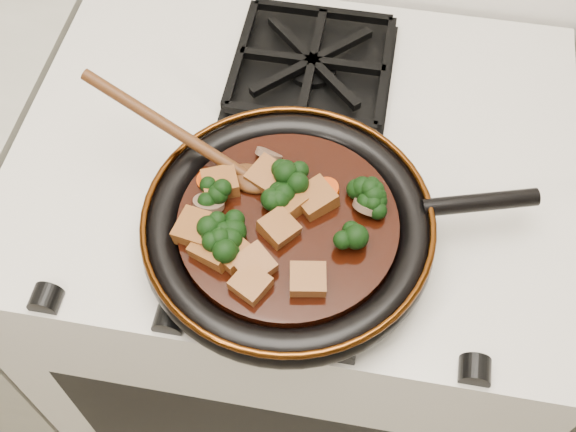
# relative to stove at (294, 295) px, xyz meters

# --- Properties ---
(stove) EXTENTS (0.76, 0.60, 0.90)m
(stove) POSITION_rel_stove_xyz_m (0.00, 0.00, 0.00)
(stove) COLOR beige
(stove) RESTS_ON ground
(burner_grate_front) EXTENTS (0.23, 0.23, 0.03)m
(burner_grate_front) POSITION_rel_stove_xyz_m (0.00, -0.14, 0.46)
(burner_grate_front) COLOR black
(burner_grate_front) RESTS_ON stove
(burner_grate_back) EXTENTS (0.23, 0.23, 0.03)m
(burner_grate_back) POSITION_rel_stove_xyz_m (0.00, 0.14, 0.46)
(burner_grate_back) COLOR black
(burner_grate_back) RESTS_ON stove
(skillet) EXTENTS (0.47, 0.35, 0.05)m
(skillet) POSITION_rel_stove_xyz_m (0.02, -0.16, 0.49)
(skillet) COLOR black
(skillet) RESTS_ON burner_grate_front
(braising_sauce) EXTENTS (0.26, 0.26, 0.02)m
(braising_sauce) POSITION_rel_stove_xyz_m (0.02, -0.16, 0.50)
(braising_sauce) COLOR black
(braising_sauce) RESTS_ON skillet
(tofu_cube_0) EXTENTS (0.05, 0.05, 0.03)m
(tofu_cube_0) POSITION_rel_stove_xyz_m (0.01, -0.17, 0.52)
(tofu_cube_0) COLOR brown
(tofu_cube_0) RESTS_ON braising_sauce
(tofu_cube_1) EXTENTS (0.06, 0.06, 0.03)m
(tofu_cube_1) POSITION_rel_stove_xyz_m (-0.02, -0.10, 0.52)
(tofu_cube_1) COLOR brown
(tofu_cube_1) RESTS_ON braising_sauce
(tofu_cube_2) EXTENTS (0.05, 0.05, 0.02)m
(tofu_cube_2) POSITION_rel_stove_xyz_m (-0.07, -0.12, 0.52)
(tofu_cube_2) COLOR brown
(tofu_cube_2) RESTS_ON braising_sauce
(tofu_cube_3) EXTENTS (0.06, 0.05, 0.03)m
(tofu_cube_3) POSITION_rel_stove_xyz_m (0.01, -0.13, 0.52)
(tofu_cube_3) COLOR brown
(tofu_cube_3) RESTS_ON braising_sauce
(tofu_cube_4) EXTENTS (0.05, 0.05, 0.03)m
(tofu_cube_4) POSITION_rel_stove_xyz_m (-0.08, -0.19, 0.52)
(tofu_cube_4) COLOR brown
(tofu_cube_4) RESTS_ON braising_sauce
(tofu_cube_5) EXTENTS (0.06, 0.06, 0.03)m
(tofu_cube_5) POSITION_rel_stove_xyz_m (-0.06, -0.21, 0.52)
(tofu_cube_5) COLOR brown
(tofu_cube_5) RESTS_ON braising_sauce
(tofu_cube_6) EXTENTS (0.05, 0.05, 0.02)m
(tofu_cube_6) POSITION_rel_stove_xyz_m (-0.01, -0.25, 0.52)
(tofu_cube_6) COLOR brown
(tofu_cube_6) RESTS_ON braising_sauce
(tofu_cube_7) EXTENTS (0.06, 0.06, 0.03)m
(tofu_cube_7) POSITION_rel_stove_xyz_m (0.04, -0.12, 0.52)
(tofu_cube_7) COLOR brown
(tofu_cube_7) RESTS_ON braising_sauce
(tofu_cube_8) EXTENTS (0.06, 0.06, 0.03)m
(tofu_cube_8) POSITION_rel_stove_xyz_m (-0.01, -0.23, 0.52)
(tofu_cube_8) COLOR brown
(tofu_cube_8) RESTS_ON braising_sauce
(tofu_cube_9) EXTENTS (0.05, 0.04, 0.02)m
(tofu_cube_9) POSITION_rel_stove_xyz_m (0.05, -0.23, 0.52)
(tofu_cube_9) COLOR brown
(tofu_cube_9) RESTS_ON braising_sauce
(tofu_cube_10) EXTENTS (0.05, 0.05, 0.03)m
(tofu_cube_10) POSITION_rel_stove_xyz_m (-0.04, -0.21, 0.52)
(tofu_cube_10) COLOR brown
(tofu_cube_10) RESTS_ON braising_sauce
(broccoli_floret_0) EXTENTS (0.08, 0.07, 0.06)m
(broccoli_floret_0) POSITION_rel_stove_xyz_m (0.10, -0.11, 0.52)
(broccoli_floret_0) COLOR black
(broccoli_floret_0) RESTS_ON braising_sauce
(broccoli_floret_1) EXTENTS (0.08, 0.08, 0.05)m
(broccoli_floret_1) POSITION_rel_stove_xyz_m (-0.07, -0.14, 0.52)
(broccoli_floret_1) COLOR black
(broccoli_floret_1) RESTS_ON braising_sauce
(broccoli_floret_2) EXTENTS (0.09, 0.08, 0.07)m
(broccoli_floret_2) POSITION_rel_stove_xyz_m (-0.05, -0.21, 0.52)
(broccoli_floret_2) COLOR black
(broccoli_floret_2) RESTS_ON braising_sauce
(broccoli_floret_3) EXTENTS (0.08, 0.09, 0.06)m
(broccoli_floret_3) POSITION_rel_stove_xyz_m (0.00, -0.13, 0.52)
(broccoli_floret_3) COLOR black
(broccoli_floret_3) RESTS_ON braising_sauce
(broccoli_floret_4) EXTENTS (0.08, 0.09, 0.07)m
(broccoli_floret_4) POSITION_rel_stove_xyz_m (0.10, -0.11, 0.52)
(broccoli_floret_4) COLOR black
(broccoli_floret_4) RESTS_ON braising_sauce
(broccoli_floret_5) EXTENTS (0.09, 0.08, 0.07)m
(broccoli_floret_5) POSITION_rel_stove_xyz_m (0.09, -0.17, 0.52)
(broccoli_floret_5) COLOR black
(broccoli_floret_5) RESTS_ON braising_sauce
(broccoli_floret_6) EXTENTS (0.09, 0.09, 0.06)m
(broccoli_floret_6) POSITION_rel_stove_xyz_m (-0.05, -0.19, 0.52)
(broccoli_floret_6) COLOR black
(broccoli_floret_6) RESTS_ON braising_sauce
(broccoli_floret_7) EXTENTS (0.07, 0.07, 0.07)m
(broccoli_floret_7) POSITION_rel_stove_xyz_m (0.11, -0.12, 0.52)
(broccoli_floret_7) COLOR black
(broccoli_floret_7) RESTS_ON braising_sauce
(broccoli_floret_8) EXTENTS (0.07, 0.08, 0.06)m
(broccoli_floret_8) POSITION_rel_stove_xyz_m (0.01, -0.10, 0.52)
(broccoli_floret_8) COLOR black
(broccoli_floret_8) RESTS_ON braising_sauce
(carrot_coin_0) EXTENTS (0.03, 0.03, 0.02)m
(carrot_coin_0) POSITION_rel_stove_xyz_m (0.02, -0.13, 0.51)
(carrot_coin_0) COLOR #BE3705
(carrot_coin_0) RESTS_ON braising_sauce
(carrot_coin_1) EXTENTS (0.03, 0.03, 0.02)m
(carrot_coin_1) POSITION_rel_stove_xyz_m (-0.09, -0.12, 0.51)
(carrot_coin_1) COLOR #BE3705
(carrot_coin_1) RESTS_ON braising_sauce
(carrot_coin_2) EXTENTS (0.03, 0.03, 0.02)m
(carrot_coin_2) POSITION_rel_stove_xyz_m (-0.07, -0.14, 0.51)
(carrot_coin_2) COLOR #BE3705
(carrot_coin_2) RESTS_ON braising_sauce
(carrot_coin_3) EXTENTS (0.03, 0.03, 0.01)m
(carrot_coin_3) POSITION_rel_stove_xyz_m (0.05, -0.11, 0.51)
(carrot_coin_3) COLOR #BE3705
(carrot_coin_3) RESTS_ON braising_sauce
(mushroom_slice_0) EXTENTS (0.05, 0.04, 0.03)m
(mushroom_slice_0) POSITION_rel_stove_xyz_m (0.11, -0.12, 0.52)
(mushroom_slice_0) COLOR brown
(mushroom_slice_0) RESTS_ON braising_sauce
(mushroom_slice_1) EXTENTS (0.04, 0.04, 0.02)m
(mushroom_slice_1) POSITION_rel_stove_xyz_m (-0.08, -0.15, 0.52)
(mushroom_slice_1) COLOR brown
(mushroom_slice_1) RESTS_ON braising_sauce
(mushroom_slice_2) EXTENTS (0.04, 0.04, 0.03)m
(mushroom_slice_2) POSITION_rel_stove_xyz_m (-0.02, -0.07, 0.52)
(mushroom_slice_2) COLOR brown
(mushroom_slice_2) RESTS_ON braising_sauce
(wooden_spoon) EXTENTS (0.15, 0.07, 0.24)m
(wooden_spoon) POSITION_rel_stove_xyz_m (-0.10, -0.09, 0.53)
(wooden_spoon) COLOR #47250F
(wooden_spoon) RESTS_ON braising_sauce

